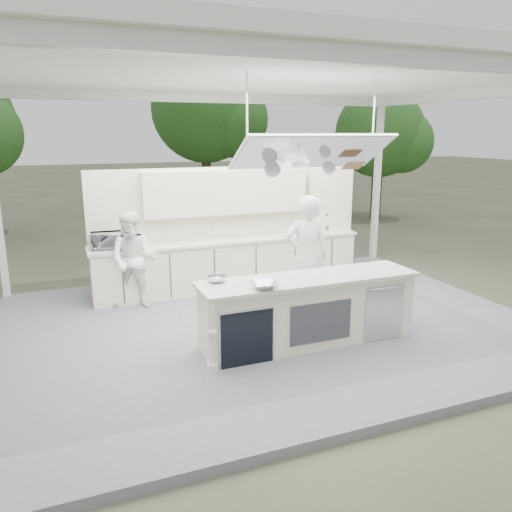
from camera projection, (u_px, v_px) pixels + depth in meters
name	position (u px, v px, depth m)	size (l,w,h in m)	color
ground	(269.00, 329.00, 7.80)	(90.00, 90.00, 0.00)	#4F563B
stage_deck	(269.00, 325.00, 7.79)	(8.00, 6.00, 0.12)	slate
tent	(272.00, 79.00, 6.90)	(8.20, 6.20, 3.86)	white
demo_island	(307.00, 310.00, 6.90)	(3.10, 0.79, 0.95)	white
back_counter	(230.00, 263.00, 9.37)	(5.08, 0.72, 0.95)	white
back_wall_unit	(248.00, 209.00, 9.49)	(5.05, 0.48, 2.25)	white
tree_cluster	(144.00, 123.00, 15.77)	(19.55, 9.40, 5.85)	#483A24
head_chef	(306.00, 257.00, 7.78)	(0.71, 0.47, 1.95)	white
sous_chef	(134.00, 260.00, 8.25)	(0.79, 0.62, 1.63)	white
toaster_oven	(106.00, 241.00, 8.44)	(0.50, 0.34, 0.28)	silver
bowl_large	(264.00, 285.00, 6.30)	(0.34, 0.34, 0.08)	silver
bowl_small	(217.00, 279.00, 6.58)	(0.25, 0.25, 0.08)	silver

